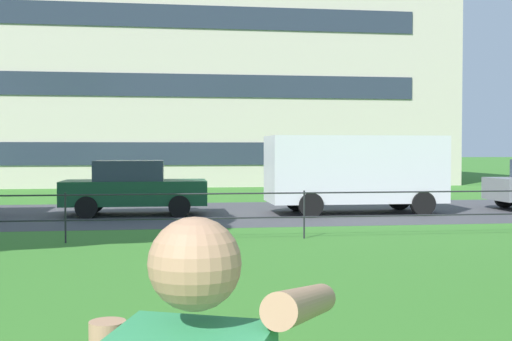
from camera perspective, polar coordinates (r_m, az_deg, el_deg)
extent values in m
cube|color=#424247|center=(19.17, -6.56, -3.71)|extent=(80.00, 7.41, 0.01)
cylinder|color=#232328|center=(13.57, -16.17, -3.96)|extent=(0.04, 0.04, 1.00)
cylinder|color=#232328|center=(13.74, 4.19, -3.82)|extent=(0.04, 0.04, 1.00)
cylinder|color=#232328|center=(13.45, -5.93, -4.16)|extent=(33.73, 0.03, 0.03)
cylinder|color=#232328|center=(13.40, -5.93, -2.04)|extent=(33.73, 0.03, 0.03)
sphere|color=#A87A5B|center=(1.55, -5.32, -8.04)|extent=(0.22, 0.22, 0.22)
cylinder|color=#A87A5B|center=(1.82, 4.14, -11.43)|extent=(0.33, 0.61, 0.19)
cube|color=#194C2D|center=(18.90, -10.43, -1.87)|extent=(4.03, 1.76, 0.68)
cube|color=#2D3847|center=(18.88, -10.90, 0.00)|extent=(1.92, 1.55, 0.56)
cylinder|color=black|center=(19.70, -6.69, -2.70)|extent=(0.60, 0.21, 0.60)
cylinder|color=black|center=(18.09, -6.65, -3.10)|extent=(0.60, 0.21, 0.60)
cylinder|color=black|center=(19.84, -13.87, -2.71)|extent=(0.60, 0.21, 0.60)
cylinder|color=black|center=(18.24, -14.47, -3.11)|extent=(0.60, 0.21, 0.60)
cube|color=silver|center=(19.22, 8.51, 0.14)|extent=(5.00, 1.96, 1.90)
cube|color=#283342|center=(19.88, 14.05, 1.12)|extent=(0.12, 1.67, 0.76)
cylinder|color=black|center=(20.69, 12.28, -2.40)|extent=(0.68, 0.24, 0.68)
cylinder|color=black|center=(18.96, 14.23, -2.80)|extent=(0.68, 0.24, 0.68)
cylinder|color=black|center=(19.81, 3.56, -2.55)|extent=(0.68, 0.24, 0.68)
cylinder|color=black|center=(18.00, 4.75, -2.99)|extent=(0.68, 0.24, 0.68)
cylinder|color=black|center=(22.37, 20.70, -2.26)|extent=(0.60, 0.20, 0.60)
cube|color=beige|center=(38.95, -10.74, 8.79)|extent=(33.95, 13.32, 13.17)
cube|color=#283342|center=(31.99, -11.25, 1.43)|extent=(28.52, 0.06, 1.10)
cube|color=#283342|center=(32.13, -11.28, 7.32)|extent=(28.52, 0.06, 1.10)
cube|color=#283342|center=(32.61, -11.32, 13.08)|extent=(28.52, 0.06, 1.10)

